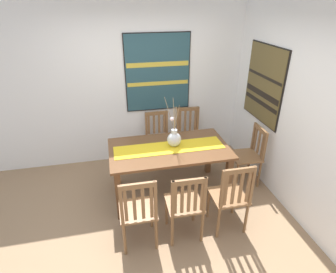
{
  "coord_description": "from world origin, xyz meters",
  "views": [
    {
      "loc": [
        -0.46,
        -2.65,
        2.66
      ],
      "look_at": [
        0.26,
        0.61,
        0.96
      ],
      "focal_mm": 29.68,
      "sensor_mm": 36.0,
      "label": 1
    }
  ],
  "objects_px": {
    "chair_5": "(138,211)",
    "chair_2": "(231,196)",
    "chair_0": "(158,137)",
    "chair_1": "(249,154)",
    "dining_table": "(169,155)",
    "painting_on_back_wall": "(158,73)",
    "painting_on_side_wall": "(264,84)",
    "centerpiece_vase": "(174,138)",
    "chair_4": "(185,204)",
    "chair_3": "(189,134)"
  },
  "relations": [
    {
      "from": "chair_5",
      "to": "chair_2",
      "type": "bearing_deg",
      "value": 0.46
    },
    {
      "from": "chair_0",
      "to": "chair_1",
      "type": "xyz_separation_m",
      "value": [
        1.25,
        -0.87,
        0.0
      ]
    },
    {
      "from": "chair_0",
      "to": "chair_2",
      "type": "relative_size",
      "value": 0.92
    },
    {
      "from": "dining_table",
      "to": "painting_on_back_wall",
      "type": "relative_size",
      "value": 1.32
    },
    {
      "from": "painting_on_side_wall",
      "to": "dining_table",
      "type": "bearing_deg",
      "value": -168.75
    },
    {
      "from": "chair_2",
      "to": "painting_on_side_wall",
      "type": "relative_size",
      "value": 0.87
    },
    {
      "from": "centerpiece_vase",
      "to": "painting_on_side_wall",
      "type": "relative_size",
      "value": 0.62
    },
    {
      "from": "chair_0",
      "to": "chair_2",
      "type": "bearing_deg",
      "value": -72.49
    },
    {
      "from": "chair_4",
      "to": "painting_on_back_wall",
      "type": "xyz_separation_m",
      "value": [
        0.07,
        2.04,
        1.03
      ]
    },
    {
      "from": "chair_4",
      "to": "chair_0",
      "type": "bearing_deg",
      "value": 89.52
    },
    {
      "from": "chair_1",
      "to": "painting_on_back_wall",
      "type": "xyz_separation_m",
      "value": [
        -1.19,
        1.14,
        1.05
      ]
    },
    {
      "from": "chair_1",
      "to": "chair_3",
      "type": "distance_m",
      "value": 1.11
    },
    {
      "from": "chair_1",
      "to": "chair_2",
      "type": "height_order",
      "value": "chair_2"
    },
    {
      "from": "chair_5",
      "to": "painting_on_side_wall",
      "type": "height_order",
      "value": "painting_on_side_wall"
    },
    {
      "from": "chair_1",
      "to": "chair_5",
      "type": "relative_size",
      "value": 0.95
    },
    {
      "from": "chair_4",
      "to": "chair_5",
      "type": "distance_m",
      "value": 0.55
    },
    {
      "from": "chair_3",
      "to": "chair_5",
      "type": "xyz_separation_m",
      "value": [
        -1.11,
        -1.75,
        0.01
      ]
    },
    {
      "from": "chair_4",
      "to": "chair_5",
      "type": "relative_size",
      "value": 0.97
    },
    {
      "from": "chair_1",
      "to": "chair_4",
      "type": "height_order",
      "value": "chair_4"
    },
    {
      "from": "chair_1",
      "to": "chair_4",
      "type": "bearing_deg",
      "value": -144.4
    },
    {
      "from": "painting_on_side_wall",
      "to": "chair_1",
      "type": "bearing_deg",
      "value": -131.63
    },
    {
      "from": "centerpiece_vase",
      "to": "chair_5",
      "type": "relative_size",
      "value": 0.72
    },
    {
      "from": "centerpiece_vase",
      "to": "chair_1",
      "type": "distance_m",
      "value": 1.25
    },
    {
      "from": "chair_2",
      "to": "chair_5",
      "type": "distance_m",
      "value": 1.12
    },
    {
      "from": "chair_2",
      "to": "chair_5",
      "type": "height_order",
      "value": "chair_2"
    },
    {
      "from": "chair_1",
      "to": "painting_on_back_wall",
      "type": "distance_m",
      "value": 1.95
    },
    {
      "from": "chair_3",
      "to": "chair_0",
      "type": "bearing_deg",
      "value": 178.5
    },
    {
      "from": "dining_table",
      "to": "chair_4",
      "type": "relative_size",
      "value": 1.77
    },
    {
      "from": "chair_1",
      "to": "chair_5",
      "type": "xyz_separation_m",
      "value": [
        -1.81,
        -0.9,
        0.02
      ]
    },
    {
      "from": "chair_5",
      "to": "chair_4",
      "type": "bearing_deg",
      "value": -0.49
    },
    {
      "from": "painting_on_back_wall",
      "to": "chair_0",
      "type": "bearing_deg",
      "value": -102.29
    },
    {
      "from": "chair_2",
      "to": "painting_on_back_wall",
      "type": "bearing_deg",
      "value": 103.76
    },
    {
      "from": "chair_5",
      "to": "painting_on_back_wall",
      "type": "xyz_separation_m",
      "value": [
        0.62,
        2.03,
        1.03
      ]
    },
    {
      "from": "centerpiece_vase",
      "to": "chair_1",
      "type": "bearing_deg",
      "value": -0.72
    },
    {
      "from": "centerpiece_vase",
      "to": "painting_on_side_wall",
      "type": "distance_m",
      "value": 1.57
    },
    {
      "from": "chair_0",
      "to": "painting_on_back_wall",
      "type": "bearing_deg",
      "value": 77.71
    },
    {
      "from": "chair_0",
      "to": "painting_on_back_wall",
      "type": "relative_size",
      "value": 0.72
    },
    {
      "from": "chair_5",
      "to": "painting_on_back_wall",
      "type": "bearing_deg",
      "value": 72.96
    },
    {
      "from": "chair_2",
      "to": "chair_3",
      "type": "bearing_deg",
      "value": 90.38
    },
    {
      "from": "dining_table",
      "to": "chair_3",
      "type": "bearing_deg",
      "value": 57.66
    },
    {
      "from": "chair_1",
      "to": "chair_2",
      "type": "xyz_separation_m",
      "value": [
        -0.69,
        -0.89,
        0.02
      ]
    },
    {
      "from": "chair_3",
      "to": "painting_on_back_wall",
      "type": "relative_size",
      "value": 0.75
    },
    {
      "from": "painting_on_side_wall",
      "to": "chair_3",
      "type": "bearing_deg",
      "value": 149.13
    },
    {
      "from": "chair_3",
      "to": "painting_on_back_wall",
      "type": "xyz_separation_m",
      "value": [
        -0.48,
        0.28,
        1.04
      ]
    },
    {
      "from": "chair_1",
      "to": "chair_2",
      "type": "distance_m",
      "value": 1.13
    },
    {
      "from": "centerpiece_vase",
      "to": "chair_5",
      "type": "bearing_deg",
      "value": -124.74
    },
    {
      "from": "chair_1",
      "to": "chair_0",
      "type": "bearing_deg",
      "value": 145.18
    },
    {
      "from": "chair_4",
      "to": "chair_2",
      "type": "bearing_deg",
      "value": 1.38
    },
    {
      "from": "centerpiece_vase",
      "to": "chair_0",
      "type": "xyz_separation_m",
      "value": [
        -0.07,
        0.85,
        -0.4
      ]
    },
    {
      "from": "chair_1",
      "to": "centerpiece_vase",
      "type": "bearing_deg",
      "value": 179.28
    }
  ]
}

